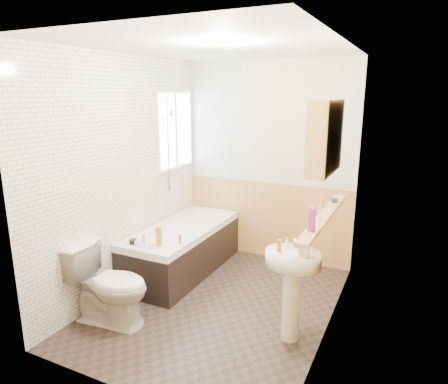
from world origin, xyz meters
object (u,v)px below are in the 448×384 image
at_px(sink, 292,277).
at_px(medicine_cabinet, 325,137).
at_px(toilet, 109,284).
at_px(bathtub, 183,248).
at_px(pine_shelf, 324,216).

height_order(sink, medicine_cabinet, medicine_cabinet).
xyz_separation_m(toilet, medicine_cabinet, (1.77, 0.62, 1.39)).
bearing_deg(sink, medicine_cabinet, 44.17).
relative_size(toilet, sink, 0.84).
bearing_deg(toilet, sink, -79.10).
xyz_separation_m(bathtub, toilet, (-0.03, -1.25, 0.09)).
bearing_deg(pine_shelf, sink, -136.44).
relative_size(sink, medicine_cabinet, 1.43).
height_order(toilet, sink, sink).
height_order(bathtub, pine_shelf, pine_shelf).
distance_m(bathtub, medicine_cabinet, 2.37).
bearing_deg(toilet, medicine_cabinet, -76.17).
distance_m(bathtub, pine_shelf, 2.03).
bearing_deg(medicine_cabinet, pine_shelf, 54.41).
bearing_deg(medicine_cabinet, bathtub, 160.14).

